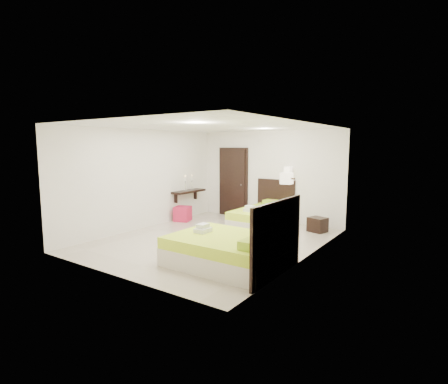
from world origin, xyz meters
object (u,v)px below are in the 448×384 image
Objects in this scene: bed_double at (231,249)px; nightstand at (317,225)px; ottoman at (183,214)px; bed_single at (261,216)px.

bed_double is 3.40m from nightstand.
bed_double is at bearing -36.43° from ottoman.
bed_double is at bearing -71.24° from bed_single.
bed_single is 4.57× the size of ottoman.
ottoman is at bearing 143.57° from bed_double.
bed_single is at bearing 16.53° from ottoman.
nightstand is (1.46, 0.29, -0.11)m from bed_single.
bed_double reaches higher than nightstand.
bed_single is 0.95× the size of bed_double.
bed_single is at bearing 108.76° from bed_double.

